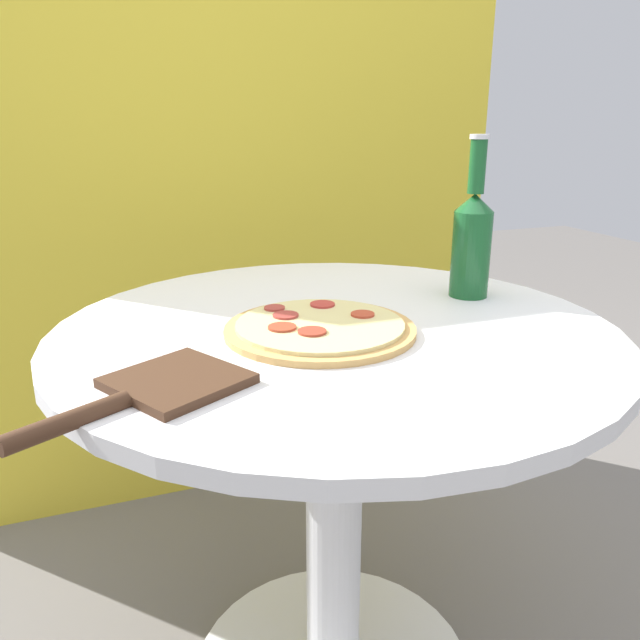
% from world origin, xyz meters
% --- Properties ---
extents(table, '(0.87, 0.87, 0.70)m').
position_xyz_m(table, '(0.00, 0.00, 0.50)').
color(table, white).
rests_on(table, ground_plane).
extents(fence_panel, '(1.48, 0.04, 1.50)m').
position_xyz_m(fence_panel, '(0.00, 0.73, 0.75)').
color(fence_panel, gold).
rests_on(fence_panel, ground_plane).
extents(pizza, '(0.29, 0.29, 0.02)m').
position_xyz_m(pizza, '(-0.04, -0.02, 0.71)').
color(pizza, tan).
rests_on(pizza, table).
extents(beer_bottle, '(0.07, 0.07, 0.28)m').
position_xyz_m(beer_bottle, '(0.29, 0.07, 0.80)').
color(beer_bottle, '#195628').
rests_on(beer_bottle, table).
extents(pizza_paddle, '(0.29, 0.21, 0.02)m').
position_xyz_m(pizza_paddle, '(-0.29, -0.16, 0.71)').
color(pizza_paddle, '#422819').
rests_on(pizza_paddle, table).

